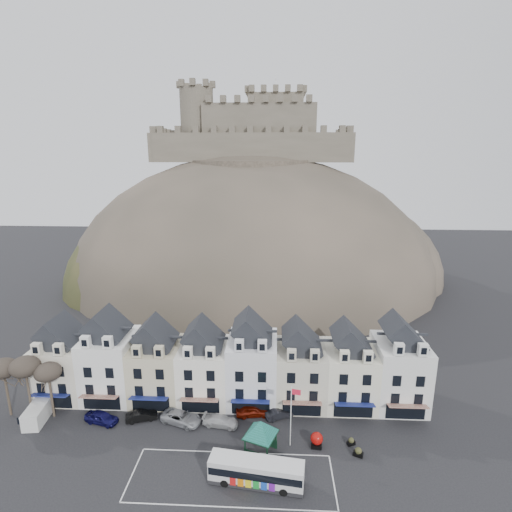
{
  "coord_description": "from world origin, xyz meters",
  "views": [
    {
      "loc": [
        6.44,
        -34.55,
        34.32
      ],
      "look_at": [
        3.5,
        24.0,
        19.1
      ],
      "focal_mm": 28.0,
      "sensor_mm": 36.0,
      "label": 1
    }
  ],
  "objects": [
    {
      "name": "white_van",
      "position": [
        -24.53,
        9.5,
        1.13
      ],
      "size": [
        2.71,
        5.15,
        2.25
      ],
      "rotation": [
        0.0,
        0.0,
        0.12
      ],
      "color": "silver",
      "rests_on": "ground"
    },
    {
      "name": "castle",
      "position": [
        0.51,
        75.93,
        40.19
      ],
      "size": [
        50.2,
        22.2,
        22.0
      ],
      "color": "brown",
      "rests_on": "ground"
    },
    {
      "name": "coach_bay_markings",
      "position": [
        2.0,
        1.25,
        0.0
      ],
      "size": [
        22.0,
        7.5,
        0.01
      ],
      "primitive_type": "cube",
      "color": "silver",
      "rests_on": "ground"
    },
    {
      "name": "townhouse_terrace",
      "position": [
        0.15,
        15.97,
        5.3
      ],
      "size": [
        54.4,
        9.35,
        11.8
      ],
      "color": "silver",
      "rests_on": "ground"
    },
    {
      "name": "car_white",
      "position": [
        -0.4,
        9.73,
        0.67
      ],
      "size": [
        4.84,
        2.5,
        1.34
      ],
      "primitive_type": "imported",
      "rotation": [
        0.0,
        0.0,
        1.43
      ],
      "color": "#BABABA",
      "rests_on": "ground"
    },
    {
      "name": "tree_left_near",
      "position": [
        -23.0,
        10.5,
        6.55
      ],
      "size": [
        3.43,
        3.43,
        7.84
      ],
      "color": "#3C3126",
      "rests_on": "ground"
    },
    {
      "name": "flagpole",
      "position": [
        8.6,
        6.52,
        4.57
      ],
      "size": [
        1.13,
        0.34,
        8.01
      ],
      "rotation": [
        0.0,
        0.0,
        -0.24
      ],
      "color": "silver",
      "rests_on": "ground"
    },
    {
      "name": "planter_east",
      "position": [
        15.89,
        7.0,
        0.46
      ],
      "size": [
        1.07,
        0.8,
        0.97
      ],
      "rotation": [
        0.0,
        0.0,
        0.37
      ],
      "color": "black",
      "rests_on": "ground"
    },
    {
      "name": "car_navy",
      "position": [
        -16.0,
        9.5,
        0.76
      ],
      "size": [
        4.78,
        2.82,
        1.53
      ],
      "primitive_type": "imported",
      "rotation": [
        0.0,
        0.0,
        1.33
      ],
      "color": "#0E0D43",
      "rests_on": "ground"
    },
    {
      "name": "car_silver",
      "position": [
        -5.6,
        10.04,
        0.75
      ],
      "size": [
        5.81,
        4.04,
        1.5
      ],
      "primitive_type": "imported",
      "rotation": [
        0.0,
        0.0,
        1.25
      ],
      "color": "#999BA0",
      "rests_on": "ground"
    },
    {
      "name": "castle_hill",
      "position": [
        1.25,
        68.95,
        0.11
      ],
      "size": [
        100.0,
        76.0,
        68.0
      ],
      "color": "#3A362D",
      "rests_on": "ground"
    },
    {
      "name": "car_black",
      "position": [
        -10.93,
        10.24,
        0.66
      ],
      "size": [
        4.27,
        2.61,
        1.33
      ],
      "primitive_type": "imported",
      "rotation": [
        0.0,
        0.0,
        1.89
      ],
      "color": "black",
      "rests_on": "ground"
    },
    {
      "name": "tree_left_far",
      "position": [
        -29.0,
        10.5,
        6.9
      ],
      "size": [
        3.61,
        3.61,
        8.24
      ],
      "color": "#3C3126",
      "rests_on": "ground"
    },
    {
      "name": "car_maroon",
      "position": [
        3.66,
        12.0,
        0.77
      ],
      "size": [
        4.72,
        2.45,
        1.54
      ],
      "primitive_type": "imported",
      "rotation": [
        0.0,
        0.0,
        1.72
      ],
      "color": "#5A1005",
      "rests_on": "ground"
    },
    {
      "name": "planter_west",
      "position": [
        16.37,
        5.16,
        0.54
      ],
      "size": [
        1.26,
        0.98,
        1.12
      ],
      "rotation": [
        0.0,
        0.0,
        -0.43
      ],
      "color": "black",
      "rests_on": "ground"
    },
    {
      "name": "bus_shelter",
      "position": [
        5.0,
        5.15,
        3.33
      ],
      "size": [
        6.3,
        6.3,
        4.29
      ],
      "rotation": [
        0.0,
        0.0,
        -0.37
      ],
      "color": "black",
      "rests_on": "ground"
    },
    {
      "name": "tree_left_mid",
      "position": [
        -26.0,
        10.5,
        7.24
      ],
      "size": [
        3.78,
        3.78,
        8.64
      ],
      "color": "#3C3126",
      "rests_on": "ground"
    },
    {
      "name": "bus",
      "position": [
        4.71,
        0.64,
        1.58
      ],
      "size": [
        10.34,
        3.67,
        2.86
      ],
      "rotation": [
        0.0,
        0.0,
        -0.13
      ],
      "color": "#262628",
      "rests_on": "ground"
    },
    {
      "name": "ground",
      "position": [
        0.0,
        0.0,
        0.0
      ],
      "size": [
        300.0,
        300.0,
        0.0
      ],
      "primitive_type": "plane",
      "color": "black",
      "rests_on": "ground"
    },
    {
      "name": "car_charcoal",
      "position": [
        7.2,
        11.66,
        0.61
      ],
      "size": [
        3.89,
        2.72,
        1.22
      ],
      "primitive_type": "imported",
      "rotation": [
        0.0,
        0.0,
        2.01
      ],
      "color": "black",
      "rests_on": "ground"
    },
    {
      "name": "red_buoy",
      "position": [
        11.67,
        6.51,
        0.95
      ],
      "size": [
        1.5,
        1.5,
        1.86
      ],
      "rotation": [
        0.0,
        0.0,
        -0.1
      ],
      "color": "black",
      "rests_on": "ground"
    }
  ]
}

